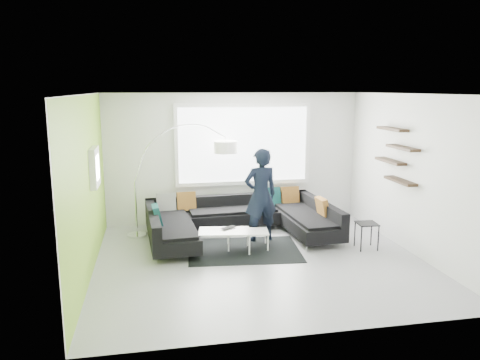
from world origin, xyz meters
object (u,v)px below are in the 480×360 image
Objects in this scene: coffee_table at (236,239)px; sectional_sofa at (241,222)px; side_table at (366,236)px; person at (261,195)px; arc_lamp at (135,182)px; laptop at (230,228)px.

sectional_sofa is at bearing 80.16° from coffee_table.
side_table is 2.08m from person.
arc_lamp reaches higher than person.
arc_lamp is 2.46m from person.
sectional_sofa is 2.38m from side_table.
coffee_table is 2.38m from side_table.
laptop is at bearing 170.20° from side_table.
side_table is (2.35, -0.40, 0.05)m from coffee_table.
person reaches higher than laptop.
coffee_table is at bearing 170.35° from side_table.
arc_lamp is (-1.79, 1.14, 0.91)m from coffee_table.
person is at bearing -15.17° from arc_lamp.
sectional_sofa is 10.00× the size of laptop.
person is (2.35, -0.70, -0.21)m from arc_lamp.
laptop is at bearing 23.16° from person.
side_table is 1.33× the size of laptop.
person reaches higher than coffee_table.
sectional_sofa reaches higher than coffee_table.
sectional_sofa reaches higher than laptop.
laptop is at bearing 174.99° from coffee_table.
person is at bearing -32.40° from sectional_sofa.
laptop is (-0.66, -0.42, -0.50)m from person.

